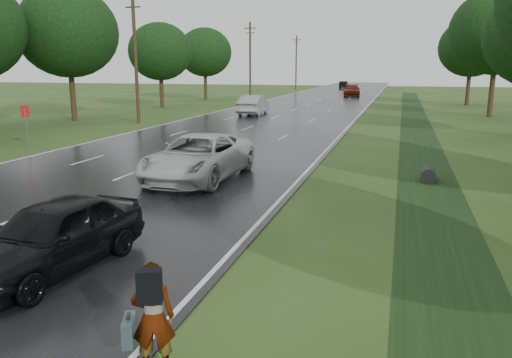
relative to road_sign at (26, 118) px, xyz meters
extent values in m
cube|color=black|center=(8.50, 33.00, -1.62)|extent=(14.00, 180.00, 0.04)
cube|color=silver|center=(15.25, 33.00, -1.60)|extent=(0.12, 180.00, 0.01)
cube|color=silver|center=(1.75, 33.00, -1.60)|extent=(0.12, 180.00, 0.01)
cube|color=silver|center=(8.50, 33.00, -1.60)|extent=(0.12, 180.00, 0.01)
cube|color=black|center=(20.00, 8.00, -1.64)|extent=(2.20, 120.00, 0.01)
cylinder|color=#2D2D2D|center=(20.00, -2.00, -1.39)|extent=(0.56, 1.00, 0.56)
cylinder|color=slate|center=(0.00, 0.00, -0.54)|extent=(0.06, 0.06, 2.20)
cube|color=red|center=(0.00, 0.00, 0.36)|extent=(0.50, 0.04, 0.60)
cylinder|color=#332514|center=(-0.70, 13.00, 3.36)|extent=(0.26, 0.26, 10.00)
cube|color=#332514|center=(-0.70, 13.00, 6.96)|extent=(1.20, 0.10, 0.10)
cylinder|color=#332514|center=(-0.70, 43.00, 3.36)|extent=(0.26, 0.26, 10.00)
cube|color=#332514|center=(-0.70, 43.00, 7.56)|extent=(1.60, 0.12, 0.12)
cube|color=#332514|center=(-0.70, 43.00, 6.96)|extent=(1.20, 0.10, 0.10)
cylinder|color=#332514|center=(-0.70, 73.00, 3.36)|extent=(0.26, 0.26, 10.00)
cube|color=#332514|center=(-0.70, 73.00, 7.56)|extent=(1.60, 0.12, 0.12)
cube|color=#332514|center=(-0.70, 73.00, 6.96)|extent=(1.20, 0.10, 0.10)
cylinder|color=#332514|center=(26.30, 26.00, 0.44)|extent=(0.44, 0.44, 4.16)
ellipsoid|color=black|center=(26.30, 26.00, 5.52)|extent=(8.00, 8.00, 7.20)
cylinder|color=#332514|center=(26.00, 40.00, 0.20)|extent=(0.44, 0.44, 3.68)
ellipsoid|color=black|center=(26.00, 40.00, 4.74)|extent=(7.20, 7.20, 6.48)
cylinder|color=#332514|center=(-6.50, 13.00, 0.36)|extent=(0.44, 0.44, 4.00)
ellipsoid|color=black|center=(-6.50, 13.00, 5.28)|extent=(7.80, 7.80, 7.02)
cylinder|color=#332514|center=(-5.70, 27.00, 0.04)|extent=(0.44, 0.44, 3.36)
ellipsoid|color=black|center=(-5.70, 27.00, 4.19)|extent=(6.60, 6.60, 5.94)
cylinder|color=#332514|center=(-6.30, 41.00, 0.12)|extent=(0.44, 0.44, 3.52)
ellipsoid|color=black|center=(-6.30, 41.00, 4.50)|extent=(7.00, 7.00, 6.30)
imported|color=#A5998C|center=(15.70, -16.00, -0.81)|extent=(0.71, 0.60, 1.66)
cube|color=black|center=(15.79, -16.23, -0.22)|extent=(0.38, 0.31, 0.47)
cube|color=#304445|center=(15.34, -16.05, -1.03)|extent=(0.32, 0.49, 0.38)
cube|color=black|center=(15.34, -16.05, -0.81)|extent=(0.10, 0.16, 0.03)
imported|color=silver|center=(11.51, -4.25, -0.76)|extent=(2.99, 6.17, 1.69)
imported|color=black|center=(12.00, -13.37, -0.83)|extent=(2.27, 4.68, 1.54)
imported|color=#9A9DA2|center=(6.00, 21.83, -0.73)|extent=(2.14, 5.42, 1.75)
imported|color=#651C0B|center=(11.71, 53.76, -0.76)|extent=(2.87, 6.00, 1.69)
imported|color=black|center=(7.50, 80.77, -0.88)|extent=(1.66, 4.44, 1.45)
camera|label=1|loc=(18.87, -21.74, 2.62)|focal=35.00mm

